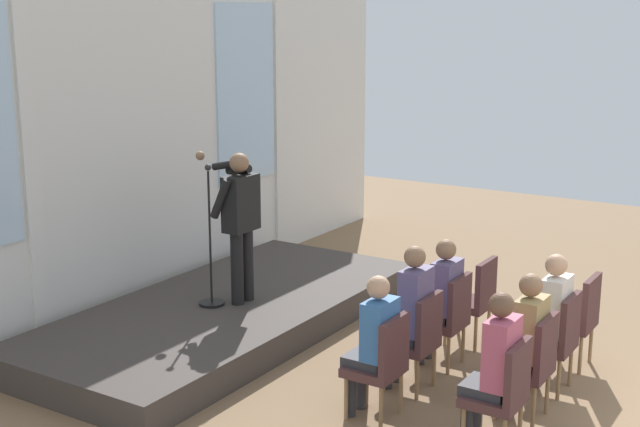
% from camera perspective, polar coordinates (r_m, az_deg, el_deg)
% --- Properties ---
extents(rear_partition, '(10.92, 0.14, 3.64)m').
position_cam_1_polar(rear_partition, '(10.26, -12.42, 3.89)').
color(rear_partition, silver).
rests_on(rear_partition, ground).
extents(stage_platform, '(4.89, 2.19, 0.32)m').
position_cam_1_polar(stage_platform, '(9.76, -6.16, -6.61)').
color(stage_platform, '#3F3833').
rests_on(stage_platform, ground).
extents(speaker, '(0.50, 0.69, 1.66)m').
position_cam_1_polar(speaker, '(9.41, -5.29, -0.19)').
color(speaker, black).
rests_on(speaker, stage_platform).
extents(mic_stand, '(0.28, 0.28, 1.56)m').
position_cam_1_polar(mic_stand, '(9.51, -7.15, -4.03)').
color(mic_stand, black).
rests_on(mic_stand, stage_platform).
extents(chair_r0_c0, '(0.46, 0.44, 0.94)m').
position_cam_1_polar(chair_r0_c0, '(7.53, 4.10, -9.62)').
color(chair_r0_c0, olive).
rests_on(chair_r0_c0, ground).
extents(audience_r0_c0, '(0.36, 0.39, 1.28)m').
position_cam_1_polar(audience_r0_c0, '(7.50, 3.55, -8.22)').
color(audience_r0_c0, '#2D2D33').
rests_on(audience_r0_c0, ground).
extents(chair_r0_c1, '(0.46, 0.44, 0.94)m').
position_cam_1_polar(chair_r0_c1, '(8.09, 6.41, -8.01)').
color(chair_r0_c1, olive).
rests_on(chair_r0_c1, ground).
extents(audience_r0_c1, '(0.36, 0.39, 1.39)m').
position_cam_1_polar(audience_r0_c1, '(8.05, 5.95, -6.37)').
color(audience_r0_c1, '#2D2D33').
rests_on(audience_r0_c1, ground).
extents(chair_r0_c2, '(0.46, 0.44, 0.94)m').
position_cam_1_polar(chair_r0_c2, '(8.68, 8.41, -6.60)').
color(chair_r0_c2, olive).
rests_on(chair_r0_c2, ground).
extents(audience_r0_c2, '(0.36, 0.39, 1.30)m').
position_cam_1_polar(audience_r0_c2, '(8.65, 7.95, -5.35)').
color(audience_r0_c2, '#2D2D33').
rests_on(audience_r0_c2, ground).
extents(chair_r0_c3, '(0.46, 0.44, 0.94)m').
position_cam_1_polar(chair_r0_c3, '(9.27, 10.14, -5.37)').
color(chair_r0_c3, olive).
rests_on(chair_r0_c3, ground).
extents(chair_r1_c0, '(0.46, 0.44, 0.94)m').
position_cam_1_polar(chair_r1_c0, '(7.13, 11.92, -11.24)').
color(chair_r1_c0, olive).
rests_on(chair_r1_c0, ground).
extents(audience_r1_c0, '(0.36, 0.39, 1.33)m').
position_cam_1_polar(audience_r1_c0, '(7.07, 11.38, -9.61)').
color(audience_r1_c0, '#2D2D33').
rests_on(audience_r1_c0, ground).
extents(chair_r1_c1, '(0.46, 0.44, 0.94)m').
position_cam_1_polar(chair_r1_c1, '(7.72, 13.74, -9.38)').
color(chair_r1_c1, olive).
rests_on(chair_r1_c1, ground).
extents(audience_r1_c1, '(0.36, 0.39, 1.30)m').
position_cam_1_polar(audience_r1_c1, '(7.68, 13.23, -7.96)').
color(audience_r1_c1, '#2D2D33').
rests_on(audience_r1_c1, ground).
extents(chair_r1_c2, '(0.46, 0.44, 0.94)m').
position_cam_1_polar(chair_r1_c2, '(8.33, 15.27, -7.78)').
color(chair_r1_c2, olive).
rests_on(chair_r1_c2, ground).
extents(audience_r1_c2, '(0.36, 0.39, 1.31)m').
position_cam_1_polar(audience_r1_c2, '(8.29, 14.81, -6.45)').
color(audience_r1_c2, '#2D2D33').
rests_on(audience_r1_c2, ground).
extents(chair_r1_c3, '(0.46, 0.44, 0.94)m').
position_cam_1_polar(chair_r1_c3, '(8.95, 16.59, -6.40)').
color(chair_r1_c3, olive).
rests_on(chair_r1_c3, ground).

